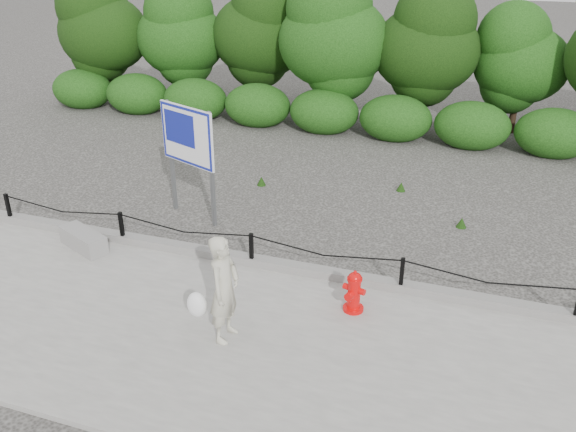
% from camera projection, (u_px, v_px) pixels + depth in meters
% --- Properties ---
extents(ground, '(90.00, 90.00, 0.00)m').
position_uv_depth(ground, '(252.00, 269.00, 10.28)').
color(ground, '#2D2B28').
rests_on(ground, ground).
extents(sidewalk, '(14.00, 4.00, 0.08)m').
position_uv_depth(sidewalk, '(198.00, 335.00, 8.56)').
color(sidewalk, gray).
rests_on(sidewalk, ground).
extents(curb, '(14.00, 0.22, 0.14)m').
position_uv_depth(curb, '(253.00, 260.00, 10.26)').
color(curb, slate).
rests_on(curb, sidewalk).
extents(chain_barrier, '(10.06, 0.06, 0.60)m').
position_uv_depth(chain_barrier, '(251.00, 246.00, 10.08)').
color(chain_barrier, black).
rests_on(chain_barrier, sidewalk).
extents(treeline, '(20.25, 3.48, 4.29)m').
position_uv_depth(treeline, '(383.00, 40.00, 16.75)').
color(treeline, black).
rests_on(treeline, ground).
extents(fire_hydrant, '(0.38, 0.39, 0.66)m').
position_uv_depth(fire_hydrant, '(354.00, 292.00, 8.92)').
color(fire_hydrant, red).
rests_on(fire_hydrant, sidewalk).
extents(pedestrian, '(0.69, 0.59, 1.56)m').
position_uv_depth(pedestrian, '(223.00, 290.00, 8.14)').
color(pedestrian, beige).
rests_on(pedestrian, sidewalk).
extents(concrete_block, '(1.09, 0.74, 0.33)m').
position_uv_depth(concrete_block, '(83.00, 240.00, 10.72)').
color(concrete_block, gray).
rests_on(concrete_block, sidewalk).
extents(advertising_sign, '(1.32, 0.60, 2.26)m').
position_uv_depth(advertising_sign, '(187.00, 141.00, 11.44)').
color(advertising_sign, slate).
rests_on(advertising_sign, ground).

